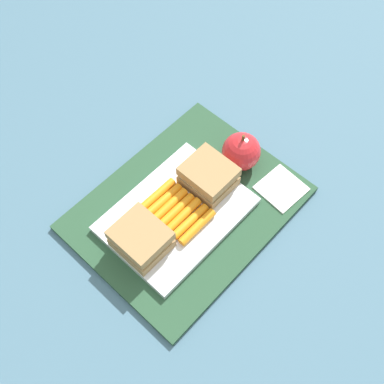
{
  "coord_description": "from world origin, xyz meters",
  "views": [
    {
      "loc": [
        -0.28,
        -0.27,
        0.72
      ],
      "look_at": [
        0.01,
        0.0,
        0.04
      ],
      "focal_mm": 45.43,
      "sensor_mm": 36.0,
      "label": 1
    }
  ],
  "objects_px": {
    "sandwich_half_left": "(141,239)",
    "carrot_sticks_bundle": "(177,211)",
    "food_tray": "(177,214)",
    "sandwich_half_right": "(209,176)",
    "apple": "(241,152)",
    "paper_napkin": "(281,188)"
  },
  "relations": [
    {
      "from": "paper_napkin",
      "to": "sandwich_half_left",
      "type": "bearing_deg",
      "value": 158.26
    },
    {
      "from": "paper_napkin",
      "to": "food_tray",
      "type": "bearing_deg",
      "value": 149.33
    },
    {
      "from": "food_tray",
      "to": "paper_napkin",
      "type": "xyz_separation_m",
      "value": [
        0.16,
        -0.09,
        -0.0
      ]
    },
    {
      "from": "carrot_sticks_bundle",
      "to": "paper_napkin",
      "type": "xyz_separation_m",
      "value": [
        0.16,
        -0.09,
        -0.02
      ]
    },
    {
      "from": "sandwich_half_right",
      "to": "carrot_sticks_bundle",
      "type": "relative_size",
      "value": 0.78
    },
    {
      "from": "sandwich_half_right",
      "to": "paper_napkin",
      "type": "height_order",
      "value": "sandwich_half_right"
    },
    {
      "from": "apple",
      "to": "carrot_sticks_bundle",
      "type": "bearing_deg",
      "value": 177.2
    },
    {
      "from": "carrot_sticks_bundle",
      "to": "sandwich_half_left",
      "type": "bearing_deg",
      "value": 179.79
    },
    {
      "from": "sandwich_half_right",
      "to": "apple",
      "type": "height_order",
      "value": "apple"
    },
    {
      "from": "food_tray",
      "to": "paper_napkin",
      "type": "relative_size",
      "value": 3.29
    },
    {
      "from": "sandwich_half_left",
      "to": "apple",
      "type": "xyz_separation_m",
      "value": [
        0.23,
        -0.01,
        -0.0
      ]
    },
    {
      "from": "apple",
      "to": "paper_napkin",
      "type": "bearing_deg",
      "value": -85.47
    },
    {
      "from": "sandwich_half_right",
      "to": "apple",
      "type": "distance_m",
      "value": 0.08
    },
    {
      "from": "sandwich_half_left",
      "to": "carrot_sticks_bundle",
      "type": "height_order",
      "value": "sandwich_half_left"
    },
    {
      "from": "sandwich_half_right",
      "to": "paper_napkin",
      "type": "distance_m",
      "value": 0.13
    },
    {
      "from": "food_tray",
      "to": "apple",
      "type": "bearing_deg",
      "value": -2.9
    },
    {
      "from": "carrot_sticks_bundle",
      "to": "sandwich_half_right",
      "type": "bearing_deg",
      "value": 0.21
    },
    {
      "from": "food_tray",
      "to": "sandwich_half_right",
      "type": "bearing_deg",
      "value": 0.0
    },
    {
      "from": "sandwich_half_right",
      "to": "apple",
      "type": "xyz_separation_m",
      "value": [
        0.08,
        -0.01,
        -0.0
      ]
    },
    {
      "from": "sandwich_half_left",
      "to": "sandwich_half_right",
      "type": "height_order",
      "value": "same"
    },
    {
      "from": "sandwich_half_left",
      "to": "apple",
      "type": "distance_m",
      "value": 0.23
    },
    {
      "from": "sandwich_half_left",
      "to": "carrot_sticks_bundle",
      "type": "relative_size",
      "value": 0.78
    }
  ]
}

